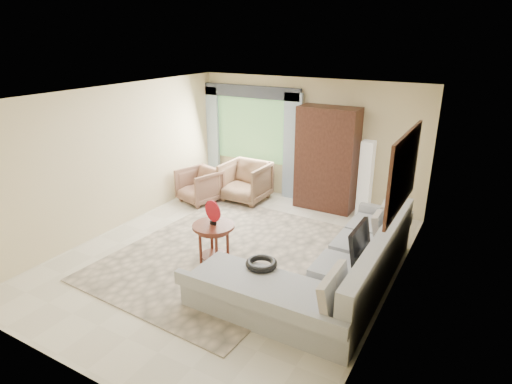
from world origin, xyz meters
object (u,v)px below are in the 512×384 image
Objects in this scene: armoire at (327,159)px; floor_lamp at (365,178)px; sectional_sofa at (333,274)px; armchair_right at (246,182)px; potted_plant at (199,178)px; armchair_left at (199,186)px; tv_screen at (360,242)px; coffee_table at (214,243)px.

floor_lamp is at bearing 4.29° from armoire.
armoire is (-1.23, 2.90, 0.77)m from sectional_sofa.
armchair_right is 0.62× the size of floor_lamp.
armchair_right is 1.65× the size of potted_plant.
armoire is at bearing -175.71° from floor_lamp.
tv_screen is at bearing -5.48° from armchair_left.
armoire reaches higher than sectional_sofa.
sectional_sofa is 2.31× the size of floor_lamp.
coffee_table is 0.44× the size of floor_lamp.
floor_lamp is at bearing 12.86° from armchair_right.
coffee_table is at bearing -175.72° from sectional_sofa.
potted_plant is (-0.47, 0.60, -0.08)m from armchair_left.
armchair_right is at bearing -164.27° from armoire.
armoire reaches higher than armchair_left.
potted_plant is 3.06m from armoire.
floor_lamp is (0.80, 0.06, -0.30)m from armoire.
armchair_left is at bearing -51.85° from potted_plant.
floor_lamp is at bearing 7.44° from potted_plant.
sectional_sofa is at bearing 4.28° from coffee_table.
armoire is (0.68, 3.04, 0.70)m from coffee_table.
tv_screen is at bearing 11.00° from coffee_table.
tv_screen is 3.03m from armoire.
armoire is (2.46, 1.02, 0.69)m from armchair_left.
armchair_right is (-2.88, 2.43, 0.14)m from sectional_sofa.
coffee_table is at bearing -102.57° from armoire.
floor_lamp reaches higher than tv_screen.
floor_lamp is (3.26, 1.08, 0.39)m from armchair_left.
potted_plant is at bearing -171.71° from armoire.
potted_plant is 0.38× the size of floor_lamp.
coffee_table is 2.69m from armchair_left.
sectional_sofa is 4.68× the size of tv_screen.
armchair_left is at bearing 158.11° from tv_screen.
coffee_table is (-2.18, -0.42, -0.37)m from tv_screen.
sectional_sofa is 1.92m from coffee_table.
armchair_right reaches higher than coffee_table.
floor_lamp is (-0.70, 2.68, 0.03)m from tv_screen.
armoire reaches higher than armchair_right.
tv_screen is (0.27, 0.28, 0.44)m from sectional_sofa.
armchair_right is at bearing -167.92° from floor_lamp.
sectional_sofa is at bearing -81.67° from floor_lamp.
tv_screen is 4.29m from armchair_left.
armoire is (1.65, 0.46, 0.63)m from armchair_right.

